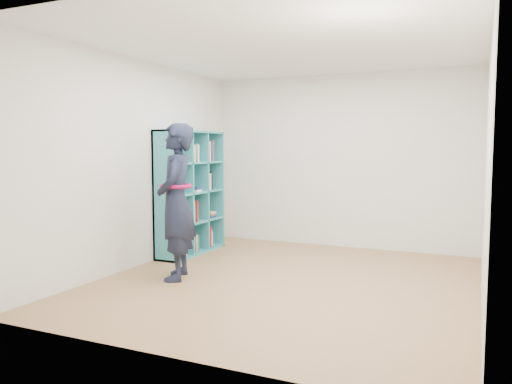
% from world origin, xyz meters
% --- Properties ---
extents(floor, '(4.50, 4.50, 0.00)m').
position_xyz_m(floor, '(0.00, 0.00, 0.00)').
color(floor, '#9A7446').
rests_on(floor, ground).
extents(ceiling, '(4.50, 4.50, 0.00)m').
position_xyz_m(ceiling, '(0.00, 0.00, 2.60)').
color(ceiling, white).
rests_on(ceiling, wall_back).
extents(wall_left, '(0.02, 4.50, 2.60)m').
position_xyz_m(wall_left, '(-2.00, 0.00, 1.30)').
color(wall_left, silver).
rests_on(wall_left, floor).
extents(wall_right, '(0.02, 4.50, 2.60)m').
position_xyz_m(wall_right, '(2.00, 0.00, 1.30)').
color(wall_right, silver).
rests_on(wall_right, floor).
extents(wall_back, '(4.00, 0.02, 2.60)m').
position_xyz_m(wall_back, '(0.00, 2.25, 1.30)').
color(wall_back, silver).
rests_on(wall_back, floor).
extents(wall_front, '(4.00, 0.02, 2.60)m').
position_xyz_m(wall_front, '(0.00, -2.25, 1.30)').
color(wall_front, silver).
rests_on(wall_front, floor).
extents(bookshelf, '(0.38, 1.31, 1.74)m').
position_xyz_m(bookshelf, '(-1.83, 0.90, 0.85)').
color(bookshelf, teal).
rests_on(bookshelf, floor).
extents(person, '(0.65, 0.77, 1.78)m').
position_xyz_m(person, '(-1.20, -0.38, 0.89)').
color(person, black).
rests_on(person, floor).
extents(smartphone, '(0.05, 0.09, 0.14)m').
position_xyz_m(smartphone, '(-1.35, -0.36, 1.01)').
color(smartphone, silver).
rests_on(smartphone, person).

